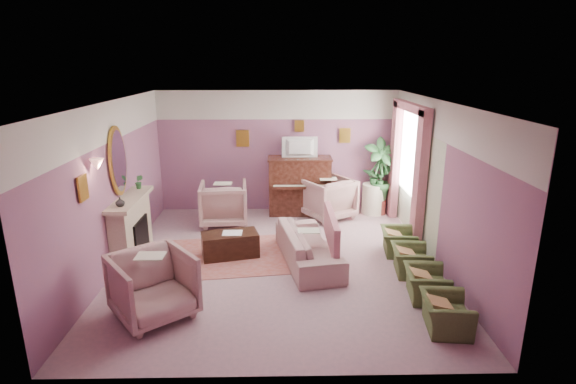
{
  "coord_description": "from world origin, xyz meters",
  "views": [
    {
      "loc": [
        0.04,
        -7.29,
        3.42
      ],
      "look_at": [
        0.19,
        0.4,
        1.18
      ],
      "focal_mm": 28.0,
      "sensor_mm": 36.0,
      "label": 1
    }
  ],
  "objects_px": {
    "floral_armchair_front": "(153,283)",
    "sofa": "(308,240)",
    "piano": "(299,186)",
    "floral_armchair_right": "(328,196)",
    "side_table": "(373,199)",
    "coffee_table": "(230,245)",
    "olive_chair_c": "(411,256)",
    "olive_chair_a": "(446,308)",
    "olive_chair_d": "(398,238)",
    "floral_armchair_left": "(224,201)",
    "television": "(300,146)",
    "olive_chair_b": "(426,279)"
  },
  "relations": [
    {
      "from": "piano",
      "to": "floral_armchair_front",
      "type": "distance_m",
      "value": 4.91
    },
    {
      "from": "olive_chair_b",
      "to": "olive_chair_c",
      "type": "bearing_deg",
      "value": 90.0
    },
    {
      "from": "coffee_table",
      "to": "floral_armchair_left",
      "type": "xyz_separation_m",
      "value": [
        -0.31,
        1.72,
        0.29
      ]
    },
    {
      "from": "sofa",
      "to": "olive_chair_a",
      "type": "height_order",
      "value": "sofa"
    },
    {
      "from": "sofa",
      "to": "olive_chair_c",
      "type": "bearing_deg",
      "value": -15.45
    },
    {
      "from": "television",
      "to": "side_table",
      "type": "bearing_deg",
      "value": 0.33
    },
    {
      "from": "piano",
      "to": "floral_armchair_right",
      "type": "distance_m",
      "value": 0.72
    },
    {
      "from": "floral_armchair_right",
      "to": "floral_armchair_front",
      "type": "xyz_separation_m",
      "value": [
        -2.83,
        -4.06,
        0.0
      ]
    },
    {
      "from": "coffee_table",
      "to": "sofa",
      "type": "bearing_deg",
      "value": -10.87
    },
    {
      "from": "floral_armchair_left",
      "to": "piano",
      "type": "bearing_deg",
      "value": 22.45
    },
    {
      "from": "piano",
      "to": "floral_armchair_right",
      "type": "relative_size",
      "value": 1.37
    },
    {
      "from": "coffee_table",
      "to": "olive_chair_d",
      "type": "xyz_separation_m",
      "value": [
        3.08,
        0.09,
        0.08
      ]
    },
    {
      "from": "piano",
      "to": "floral_armchair_right",
      "type": "bearing_deg",
      "value": -28.01
    },
    {
      "from": "olive_chair_a",
      "to": "olive_chair_c",
      "type": "relative_size",
      "value": 1.0
    },
    {
      "from": "piano",
      "to": "olive_chair_a",
      "type": "bearing_deg",
      "value": -70.23
    },
    {
      "from": "floral_armchair_front",
      "to": "side_table",
      "type": "bearing_deg",
      "value": 48.01
    },
    {
      "from": "coffee_table",
      "to": "television",
      "type": "bearing_deg",
      "value": 59.98
    },
    {
      "from": "coffee_table",
      "to": "floral_armchair_right",
      "type": "bearing_deg",
      "value": 46.22
    },
    {
      "from": "piano",
      "to": "sofa",
      "type": "relative_size",
      "value": 0.68
    },
    {
      "from": "side_table",
      "to": "coffee_table",
      "type": "bearing_deg",
      "value": -142.43
    },
    {
      "from": "olive_chair_a",
      "to": "floral_armchair_front",
      "type": "bearing_deg",
      "value": 174.3
    },
    {
      "from": "piano",
      "to": "olive_chair_c",
      "type": "xyz_separation_m",
      "value": [
        1.72,
        -3.14,
        -0.35
      ]
    },
    {
      "from": "piano",
      "to": "olive_chair_b",
      "type": "relative_size",
      "value": 1.99
    },
    {
      "from": "olive_chair_b",
      "to": "side_table",
      "type": "height_order",
      "value": "side_table"
    },
    {
      "from": "floral_armchair_front",
      "to": "olive_chair_b",
      "type": "bearing_deg",
      "value": 6.24
    },
    {
      "from": "coffee_table",
      "to": "olive_chair_d",
      "type": "relative_size",
      "value": 1.42
    },
    {
      "from": "sofa",
      "to": "olive_chair_a",
      "type": "xyz_separation_m",
      "value": [
        1.68,
        -2.1,
        -0.11
      ]
    },
    {
      "from": "sofa",
      "to": "side_table",
      "type": "bearing_deg",
      "value": 57.58
    },
    {
      "from": "floral_armchair_right",
      "to": "piano",
      "type": "bearing_deg",
      "value": 151.99
    },
    {
      "from": "piano",
      "to": "olive_chair_b",
      "type": "height_order",
      "value": "piano"
    },
    {
      "from": "olive_chair_d",
      "to": "floral_armchair_left",
      "type": "bearing_deg",
      "value": 154.3
    },
    {
      "from": "olive_chair_a",
      "to": "side_table",
      "type": "bearing_deg",
      "value": 90.03
    },
    {
      "from": "olive_chair_b",
      "to": "television",
      "type": "bearing_deg",
      "value": 113.72
    },
    {
      "from": "floral_armchair_right",
      "to": "olive_chair_b",
      "type": "bearing_deg",
      "value": -73.24
    },
    {
      "from": "olive_chair_a",
      "to": "olive_chair_d",
      "type": "xyz_separation_m",
      "value": [
        0.0,
        2.46,
        0.0
      ]
    },
    {
      "from": "coffee_table",
      "to": "olive_chair_b",
      "type": "height_order",
      "value": "olive_chair_b"
    },
    {
      "from": "olive_chair_b",
      "to": "floral_armchair_front",
      "type": "bearing_deg",
      "value": -173.76
    },
    {
      "from": "side_table",
      "to": "floral_armchair_right",
      "type": "bearing_deg",
      "value": -164.95
    },
    {
      "from": "piano",
      "to": "olive_chair_d",
      "type": "relative_size",
      "value": 1.99
    },
    {
      "from": "television",
      "to": "sofa",
      "type": "xyz_separation_m",
      "value": [
        0.04,
        -2.63,
        -1.18
      ]
    },
    {
      "from": "side_table",
      "to": "piano",
      "type": "bearing_deg",
      "value": 178.67
    },
    {
      "from": "floral_armchair_left",
      "to": "olive_chair_b",
      "type": "distance_m",
      "value": 4.72
    },
    {
      "from": "floral_armchair_right",
      "to": "olive_chair_b",
      "type": "height_order",
      "value": "floral_armchair_right"
    },
    {
      "from": "side_table",
      "to": "olive_chair_d",
      "type": "bearing_deg",
      "value": -89.94
    },
    {
      "from": "floral_armchair_left",
      "to": "side_table",
      "type": "height_order",
      "value": "floral_armchair_left"
    },
    {
      "from": "coffee_table",
      "to": "piano",
      "type": "bearing_deg",
      "value": 60.49
    },
    {
      "from": "floral_armchair_front",
      "to": "sofa",
      "type": "bearing_deg",
      "value": 37.38
    },
    {
      "from": "piano",
      "to": "floral_armchair_front",
      "type": "relative_size",
      "value": 1.37
    },
    {
      "from": "television",
      "to": "side_table",
      "type": "xyz_separation_m",
      "value": [
        1.72,
        0.01,
        -1.25
      ]
    },
    {
      "from": "piano",
      "to": "television",
      "type": "height_order",
      "value": "television"
    }
  ]
}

